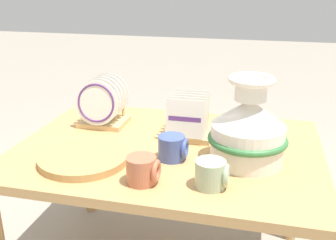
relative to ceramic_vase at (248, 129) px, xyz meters
The scene contains 8 objects.
display_table 0.37m from the ceramic_vase, 168.87° to the left, with size 1.18×0.87×0.61m.
ceramic_vase is the anchor object (origin of this frame).
dish_rack_round_plates 0.68m from the ceramic_vase, 161.09° to the left, with size 0.20×0.18×0.22m.
dish_rack_square_plates 0.31m from the ceramic_vase, 144.35° to the left, with size 0.20×0.17×0.18m.
wicker_charger_stack 0.60m from the ceramic_vase, 165.85° to the right, with size 0.32×0.32×0.03m.
mug_terracotta_glaze 0.41m from the ceramic_vase, 142.51° to the right, with size 0.11×0.10×0.09m.
mug_sage_glaze 0.25m from the ceramic_vase, 113.80° to the right, with size 0.11×0.10×0.09m.
mug_cobalt_glaze 0.28m from the ceramic_vase, 169.44° to the right, with size 0.11×0.10×0.09m.
Camera 1 is at (0.34, -1.38, 1.25)m, focal length 42.00 mm.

